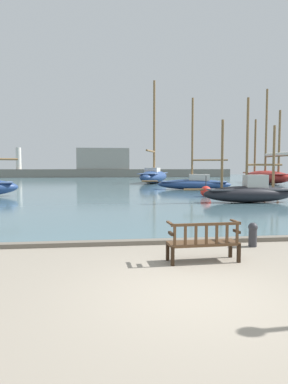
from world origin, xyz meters
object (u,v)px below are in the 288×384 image
sailboat_nearest_starboard (249,191)px  channel_buoy (206,191)px  sailboat_mid_port (266,175)px  park_bench (203,241)px  sailboat_outer_port (154,175)px  mooring_bollard (253,233)px  sailboat_nearest_port (194,183)px

sailboat_nearest_starboard → channel_buoy: 4.17m
channel_buoy → sailboat_mid_port: bearing=53.2°
park_bench → sailboat_mid_port: 37.77m
sailboat_mid_port → channel_buoy: bearing=-126.8°
sailboat_outer_port → mooring_bollard: bearing=-94.2°
sailboat_outer_port → mooring_bollard: sailboat_outer_port is taller
sailboat_nearest_port → mooring_bollard: bearing=-101.2°
sailboat_mid_port → channel_buoy: size_ratio=8.03×
park_bench → sailboat_mid_port: sailboat_mid_port is taller
sailboat_nearest_starboard → sailboat_nearest_port: sailboat_nearest_port is taller
mooring_bollard → channel_buoy: size_ratio=0.45×
park_bench → sailboat_nearest_starboard: bearing=61.8°
mooring_bollard → park_bench: bearing=-143.7°
sailboat_nearest_port → sailboat_mid_port: bearing=40.4°
park_bench → channel_buoy: 16.22m
sailboat_mid_port → sailboat_nearest_port: size_ratio=1.42×
sailboat_nearest_port → sailboat_nearest_starboard: bearing=-89.1°
park_bench → mooring_bollard: (1.76, 1.29, -0.10)m
channel_buoy → mooring_bollard: bearing=-102.2°
sailboat_outer_port → channel_buoy: 21.08m
sailboat_nearest_starboard → sailboat_nearest_port: size_ratio=0.79×
sailboat_outer_port → mooring_bollard: (-2.58, -35.26, -0.70)m
channel_buoy → sailboat_outer_port: bearing=91.3°
sailboat_mid_port → mooring_bollard: sailboat_mid_port is taller
sailboat_nearest_port → sailboat_outer_port: bearing=97.0°
sailboat_outer_port → park_bench: bearing=-96.8°
sailboat_nearest_starboard → park_bench: bearing=-118.2°
sailboat_mid_port → sailboat_nearest_port: (-12.03, -10.25, -0.43)m
park_bench → sailboat_nearest_starboard: size_ratio=0.25×
sailboat_mid_port → channel_buoy: 22.09m
sailboat_nearest_starboard → mooring_bollard: sailboat_nearest_starboard is taller
sailboat_nearest_port → mooring_bollard: size_ratio=12.60×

